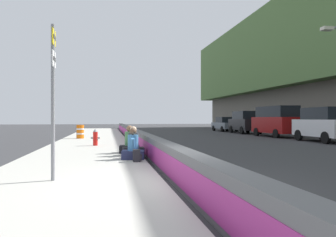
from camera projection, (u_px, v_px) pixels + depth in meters
The scene contains 14 objects.
ground_plane at pixel (185, 187), 7.56m from camera, with size 160.00×160.00×0.00m, color #353538.
sidewalk_strip at pixel (64, 189), 7.09m from camera, with size 80.00×4.40×0.14m, color #B5B2A8.
jersey_barrier at pixel (185, 169), 7.56m from camera, with size 76.00×0.45×0.85m.
route_sign_post at pixel (53, 91), 7.65m from camera, with size 0.44×0.09×3.60m.
fire_hydrant at pixel (95, 137), 17.35m from camera, with size 0.26×0.46×0.88m.
seated_person_foreground at pixel (133, 149), 11.67m from camera, with size 0.76×0.86×1.09m.
seated_person_middle at pixel (133, 146), 12.78m from camera, with size 0.72×0.81×1.12m.
seated_person_rear at pixel (129, 144), 13.76m from camera, with size 0.77×0.88×1.13m.
backpack at pixel (137, 156), 10.97m from camera, with size 0.32×0.28×0.40m.
construction_barrel at pixel (80, 132), 23.47m from camera, with size 0.54×0.54×0.95m.
parked_car_third at pixel (324, 124), 21.78m from camera, with size 4.86×2.19×2.28m.
parked_car_fourth at pixel (276, 121), 27.75m from camera, with size 5.16×2.23×2.56m.
parked_car_midline at pixel (245, 122), 33.97m from camera, with size 4.85×2.17×2.28m.
parked_car_far at pixel (225, 124), 39.65m from camera, with size 4.55×2.05×1.71m.
Camera 1 is at (-7.37, 1.73, 1.58)m, focal length 35.54 mm.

